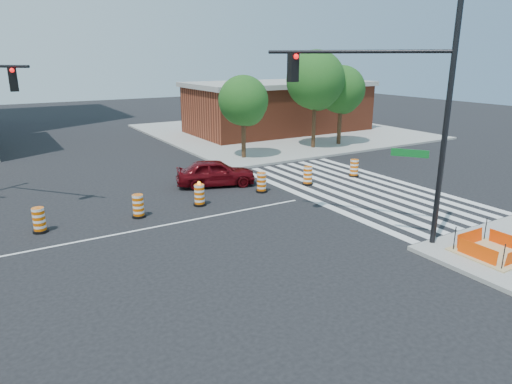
{
  "coord_description": "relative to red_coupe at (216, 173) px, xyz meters",
  "views": [
    {
      "loc": [
        -5.66,
        -17.33,
        6.79
      ],
      "look_at": [
        3.66,
        -1.81,
        1.4
      ],
      "focal_mm": 32.0,
      "sensor_mm": 36.0,
      "label": 1
    }
  ],
  "objects": [
    {
      "name": "red_coupe",
      "position": [
        0.0,
        0.0,
        0.0
      ],
      "size": [
        4.59,
        2.98,
        1.45
      ],
      "primitive_type": "imported",
      "rotation": [
        0.0,
        0.0,
        1.25
      ],
      "color": "#53070C",
      "rests_on": "ground"
    },
    {
      "name": "median_drum_2",
      "position": [
        -9.12,
        -2.59,
        -0.25
      ],
      "size": [
        0.6,
        0.6,
        1.02
      ],
      "color": "black",
      "rests_on": "ground"
    },
    {
      "name": "brick_storefront",
      "position": [
        13.15,
        13.57,
        1.59
      ],
      "size": [
        16.5,
        8.5,
        4.6
      ],
      "color": "brown",
      "rests_on": "ground"
    },
    {
      "name": "tree_north_d",
      "position": [
        10.93,
        5.43,
        4.18
      ],
      "size": [
        4.3,
        4.3,
        7.3
      ],
      "color": "#382314",
      "rests_on": "ground"
    },
    {
      "name": "sidewalk_ne",
      "position": [
        13.15,
        13.57,
        -0.65
      ],
      "size": [
        22.0,
        22.0,
        0.15
      ],
      "primitive_type": "cube",
      "color": "gray",
      "rests_on": "ground"
    },
    {
      "name": "median_drum_5",
      "position": [
        1.49,
        -2.34,
        -0.25
      ],
      "size": [
        0.6,
        0.6,
        1.02
      ],
      "color": "black",
      "rests_on": "ground"
    },
    {
      "name": "signal_pole_se",
      "position": [
        2.15,
        -10.17,
        4.64
      ],
      "size": [
        4.06,
        5.44,
        8.78
      ],
      "rotation": [
        0.0,
        0.0,
        2.21
      ],
      "color": "black",
      "rests_on": "ground"
    },
    {
      "name": "lane_centerline",
      "position": [
        -4.85,
        -4.43,
        -0.72
      ],
      "size": [
        14.0,
        0.12,
        0.01
      ],
      "primitive_type": "cube",
      "color": "silver",
      "rests_on": "ground"
    },
    {
      "name": "tree_north_e",
      "position": [
        13.58,
        5.57,
        3.42
      ],
      "size": [
        3.64,
        3.64,
        6.19
      ],
      "color": "#382314",
      "rests_on": "ground"
    },
    {
      "name": "median_drum_3",
      "position": [
        -5.18,
        -2.87,
        -0.25
      ],
      "size": [
        0.6,
        0.6,
        1.02
      ],
      "color": "black",
      "rests_on": "ground"
    },
    {
      "name": "crosswalk_east",
      "position": [
        6.1,
        -4.43,
        -0.72
      ],
      "size": [
        6.75,
        13.5,
        0.01
      ],
      "color": "silver",
      "rests_on": "ground"
    },
    {
      "name": "median_drum_4",
      "position": [
        -2.2,
        -2.73,
        -0.24
      ],
      "size": [
        0.6,
        0.6,
        1.18
      ],
      "color": "black",
      "rests_on": "ground"
    },
    {
      "name": "median_drum_6",
      "position": [
        4.41,
        -2.44,
        -0.25
      ],
      "size": [
        0.6,
        0.6,
        1.02
      ],
      "color": "black",
      "rests_on": "ground"
    },
    {
      "name": "tree_north_c",
      "position": [
        4.62,
        5.03,
        3.07
      ],
      "size": [
        3.34,
        3.33,
        5.65
      ],
      "color": "#382314",
      "rests_on": "ground"
    },
    {
      "name": "median_drum_7",
      "position": [
        7.83,
        -2.42,
        -0.25
      ],
      "size": [
        0.6,
        0.6,
        1.02
      ],
      "color": "black",
      "rests_on": "ground"
    },
    {
      "name": "excavation_pit",
      "position": [
        4.15,
        -13.43,
        -0.51
      ],
      "size": [
        2.2,
        2.2,
        0.9
      ],
      "color": "tan",
      "rests_on": "ground"
    },
    {
      "name": "ground",
      "position": [
        -4.85,
        -4.43,
        -0.73
      ],
      "size": [
        120.0,
        120.0,
        0.0
      ],
      "primitive_type": "plane",
      "color": "black",
      "rests_on": "ground"
    }
  ]
}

